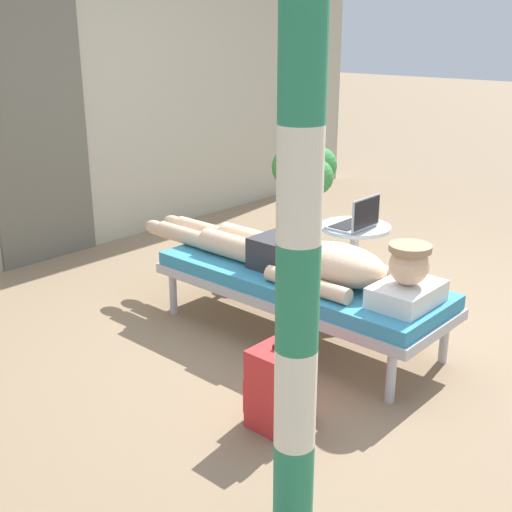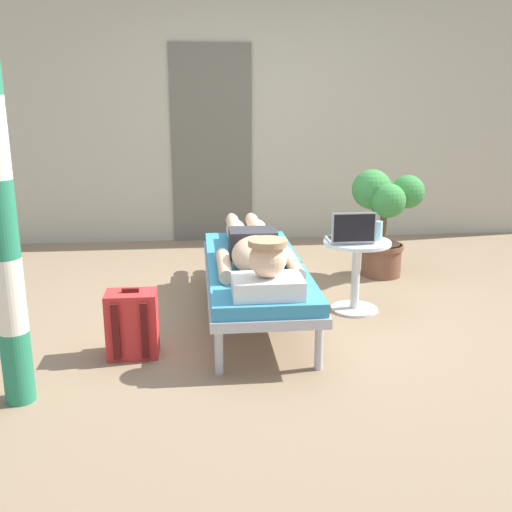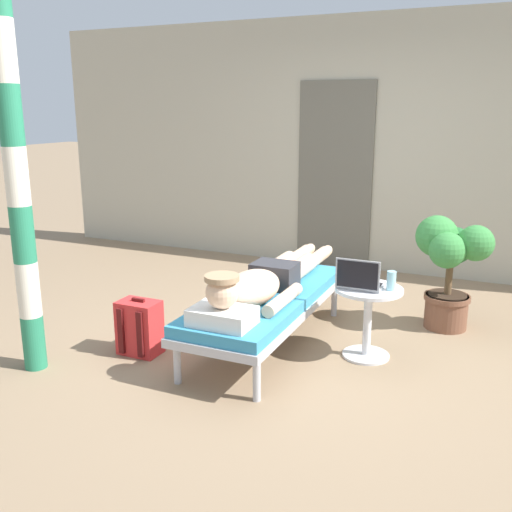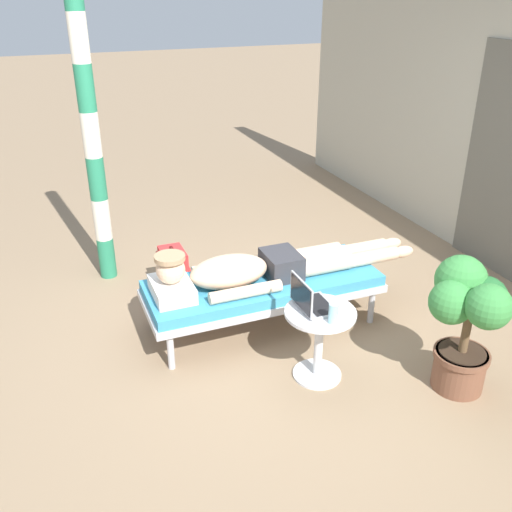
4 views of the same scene
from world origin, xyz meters
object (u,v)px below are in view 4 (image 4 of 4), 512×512
Objects in this scene: lounge_chair at (263,287)px; person_reclining at (257,268)px; backpack at (174,272)px; porch_post at (91,135)px; drink_glass at (333,313)px; potted_plant at (467,315)px; side_table at (319,333)px; laptop at (310,301)px.

person_reclining reaches higher than lounge_chair.
porch_post reaches higher than backpack.
person_reclining is 0.91m from drink_glass.
drink_glass is 0.32× the size of backpack.
potted_plant is 0.35× the size of porch_post.
side_table is 0.28m from drink_glass.
lounge_chair is 0.72m from laptop.
side_table is 2.54m from porch_post.
person_reclining is 15.95× the size of drink_glass.
person_reclining is 5.12× the size of backpack.
porch_post is at bearing -151.32° from side_table.
drink_glass is (0.15, 0.01, 0.24)m from side_table.
person_reclining is at bearing 30.71° from backpack.
drink_glass is at bearing 10.23° from person_reclining.
side_table is 1.66m from backpack.
laptop is at bearing 4.40° from lounge_chair.
side_table is at bearing 40.52° from laptop.
person_reclining is 4.15× the size of side_table.
porch_post reaches higher than drink_glass.
drink_glass is (0.89, 0.11, 0.25)m from lounge_chair.
drink_glass is 2.59m from porch_post.
side_table is at bearing -119.24° from potted_plant.
side_table is 1.23× the size of backpack.
porch_post reaches higher than person_reclining.
laptop is 2.39m from porch_post.
drink_glass is (0.89, 0.16, 0.07)m from person_reclining.
person_reclining is at bearing -171.62° from laptop.
side_table is at bearing 22.05° from backpack.
lounge_chair is 0.69× the size of porch_post.
side_table is 0.20× the size of porch_post.
laptop is 2.28× the size of drink_glass.
laptop reaches higher than lounge_chair.
lounge_chair is 1.98× the size of potted_plant.
lounge_chair is at bearing -175.60° from laptop.
potted_plant reaches higher than person_reclining.
lounge_chair is 1.52m from potted_plant.
drink_glass is 0.05× the size of porch_post.
porch_post is (-2.51, -1.94, 0.76)m from potted_plant.
drink_glass is at bearing 20.53° from backpack.
lounge_chair is 0.18m from person_reclining.
porch_post is at bearing -136.13° from backpack.
lounge_chair is 0.93m from drink_glass.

